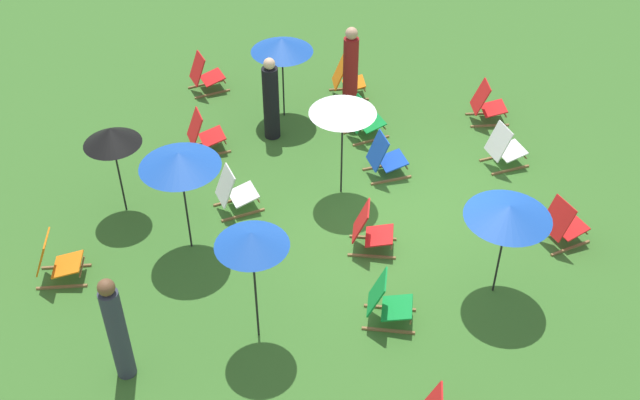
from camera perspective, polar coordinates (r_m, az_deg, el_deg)
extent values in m
plane|color=#386B28|center=(12.97, 5.26, -1.26)|extent=(40.00, 40.00, 0.00)
cube|color=olive|center=(16.18, -7.94, 7.75)|extent=(0.27, 0.73, 0.04)
cube|color=olive|center=(16.55, -8.44, 8.47)|extent=(0.27, 0.73, 0.04)
cube|color=red|center=(16.26, -7.94, 8.96)|extent=(0.59, 0.56, 0.13)
cube|color=red|center=(16.05, -9.05, 9.56)|extent=(0.53, 0.38, 0.57)
cylinder|color=olive|center=(16.35, -7.25, 8.91)|extent=(0.43, 0.16, 0.03)
cube|color=olive|center=(15.85, 2.25, 7.38)|extent=(0.05, 0.76, 0.04)
cube|color=olive|center=(16.22, 2.02, 8.20)|extent=(0.05, 0.76, 0.04)
cube|color=orange|center=(15.91, 2.52, 8.59)|extent=(0.49, 0.44, 0.13)
cube|color=orange|center=(15.73, 1.45, 9.40)|extent=(0.48, 0.25, 0.57)
cylinder|color=olive|center=(15.98, 3.23, 8.41)|extent=(0.44, 0.03, 0.03)
cube|color=olive|center=(14.40, -8.03, 3.28)|extent=(0.21, 0.75, 0.04)
cube|color=olive|center=(14.75, -8.46, 4.22)|extent=(0.21, 0.75, 0.04)
cube|color=red|center=(14.45, -7.96, 4.65)|extent=(0.57, 0.53, 0.13)
cube|color=red|center=(14.25, -9.22, 5.32)|extent=(0.52, 0.35, 0.57)
cylinder|color=olive|center=(14.52, -7.17, 4.59)|extent=(0.43, 0.13, 0.03)
cube|color=olive|center=(11.18, 5.06, -9.57)|extent=(0.23, 0.74, 0.04)
cube|color=olive|center=(11.47, 5.18, -7.92)|extent=(0.23, 0.74, 0.04)
cube|color=#148C38|center=(11.14, 5.71, -7.91)|extent=(0.57, 0.54, 0.13)
cube|color=#148C38|center=(10.94, 4.23, -6.79)|extent=(0.53, 0.36, 0.57)
cylinder|color=olive|center=(11.20, 6.72, -8.23)|extent=(0.43, 0.14, 0.03)
cube|color=olive|center=(12.35, -18.51, -6.10)|extent=(0.07, 0.76, 0.04)
cube|color=olive|center=(12.65, -18.19, -4.68)|extent=(0.07, 0.76, 0.04)
cube|color=orange|center=(12.31, -18.13, -4.53)|extent=(0.50, 0.45, 0.13)
cube|color=orange|center=(12.20, -19.76, -3.63)|extent=(0.49, 0.27, 0.57)
cylinder|color=olive|center=(12.30, -17.16, -4.73)|extent=(0.44, 0.05, 0.03)
cube|color=olive|center=(12.96, 17.99, -3.40)|extent=(0.27, 0.73, 0.04)
cube|color=olive|center=(13.18, 16.80, -2.24)|extent=(0.27, 0.73, 0.04)
cube|color=red|center=(12.97, 17.94, -1.86)|extent=(0.59, 0.56, 0.13)
cube|color=red|center=(12.62, 17.15, -1.30)|extent=(0.53, 0.38, 0.57)
cylinder|color=olive|center=(13.13, 18.54, -1.83)|extent=(0.43, 0.16, 0.03)
cube|color=olive|center=(13.72, 5.27, 1.46)|extent=(0.16, 0.76, 0.04)
cube|color=olive|center=(14.04, 4.62, 2.52)|extent=(0.16, 0.76, 0.04)
cube|color=#1947B7|center=(13.76, 5.39, 2.90)|extent=(0.55, 0.51, 0.13)
cube|color=#1947B7|center=(13.50, 4.28, 3.64)|extent=(0.51, 0.32, 0.57)
cylinder|color=olive|center=(13.87, 6.14, 2.81)|extent=(0.44, 0.10, 0.03)
cube|color=olive|center=(14.67, 3.79, 4.39)|extent=(0.24, 0.74, 0.04)
cube|color=olive|center=(14.99, 3.04, 5.28)|extent=(0.24, 0.74, 0.04)
cube|color=#148C38|center=(14.73, 3.80, 5.73)|extent=(0.58, 0.55, 0.13)
cube|color=#148C38|center=(14.46, 2.77, 6.39)|extent=(0.53, 0.37, 0.57)
cylinder|color=olive|center=(14.85, 4.48, 5.67)|extent=(0.43, 0.15, 0.03)
cube|color=olive|center=(14.32, 13.86, 2.16)|extent=(0.20, 0.75, 0.04)
cube|color=olive|center=(14.60, 12.99, 3.15)|extent=(0.20, 0.75, 0.04)
cube|color=white|center=(14.36, 13.91, 3.54)|extent=(0.56, 0.53, 0.13)
cube|color=white|center=(14.06, 13.05, 4.24)|extent=(0.52, 0.34, 0.57)
cylinder|color=olive|center=(14.50, 14.54, 3.47)|extent=(0.44, 0.12, 0.03)
cube|color=olive|center=(15.41, 12.41, 5.38)|extent=(0.08, 0.76, 0.04)
cube|color=olive|center=(15.76, 12.02, 6.28)|extent=(0.08, 0.76, 0.04)
cube|color=red|center=(15.48, 12.70, 6.62)|extent=(0.50, 0.46, 0.13)
cube|color=red|center=(15.25, 11.76, 7.48)|extent=(0.49, 0.27, 0.57)
cylinder|color=olive|center=(15.58, 13.37, 6.41)|extent=(0.44, 0.05, 0.03)
cube|color=olive|center=(12.22, 3.83, -4.17)|extent=(0.21, 0.75, 0.04)
cube|color=olive|center=(12.54, 3.93, -2.79)|extent=(0.21, 0.75, 0.04)
cube|color=red|center=(12.21, 4.40, -2.64)|extent=(0.57, 0.53, 0.13)
cube|color=red|center=(12.02, 3.04, -1.55)|extent=(0.52, 0.35, 0.57)
cylinder|color=olive|center=(12.26, 5.32, -2.94)|extent=(0.43, 0.13, 0.03)
cube|color=olive|center=(12.99, -5.69, -1.12)|extent=(0.25, 0.74, 0.04)
cube|color=olive|center=(13.32, -6.32, 0.01)|extent=(0.25, 0.74, 0.04)
cube|color=white|center=(13.02, -5.67, 0.42)|extent=(0.58, 0.55, 0.13)
cube|color=white|center=(12.78, -7.01, 1.05)|extent=(0.53, 0.37, 0.57)
cylinder|color=olive|center=(13.11, -4.82, 0.40)|extent=(0.43, 0.15, 0.03)
cylinder|color=black|center=(12.90, 1.63, 3.84)|extent=(0.03, 0.03, 1.84)
cone|color=white|center=(12.44, 1.69, 6.92)|extent=(1.10, 1.10, 0.25)
cylinder|color=black|center=(10.43, -4.80, -6.43)|extent=(0.03, 0.03, 1.93)
cone|color=#194CB2|center=(9.83, -5.07, -2.88)|extent=(0.98, 0.98, 0.22)
cylinder|color=black|center=(11.42, 13.20, -3.65)|extent=(0.03, 0.03, 1.63)
cone|color=#194CB2|center=(10.95, 13.75, -0.84)|extent=(1.23, 1.23, 0.21)
cylinder|color=black|center=(14.98, -2.75, 8.95)|extent=(0.03, 0.03, 1.66)
cone|color=#194CB2|center=(14.63, -2.83, 11.38)|extent=(1.17, 1.17, 0.28)
cylinder|color=black|center=(11.97, -9.90, -0.16)|extent=(0.03, 0.03, 1.82)
cone|color=#194CB2|center=(11.48, -10.34, 2.96)|extent=(1.22, 1.22, 0.25)
cylinder|color=black|center=(12.98, -14.64, 2.07)|extent=(0.03, 0.03, 1.62)
cone|color=black|center=(12.59, -15.15, 4.58)|extent=(0.93, 0.93, 0.29)
cylinder|color=black|center=(14.43, -3.63, 7.14)|extent=(0.38, 0.38, 1.46)
sphere|color=beige|center=(14.01, -3.77, 10.01)|extent=(0.21, 0.21, 0.21)
cylinder|color=maroon|center=(15.01, 2.25, 9.01)|extent=(0.41, 0.41, 1.66)
sphere|color=tan|center=(14.55, 2.35, 12.19)|extent=(0.24, 0.24, 0.24)
cylinder|color=#333847|center=(10.43, -14.68, -9.58)|extent=(0.32, 0.32, 1.54)
sphere|color=brown|center=(9.81, -15.50, -6.24)|extent=(0.22, 0.22, 0.22)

